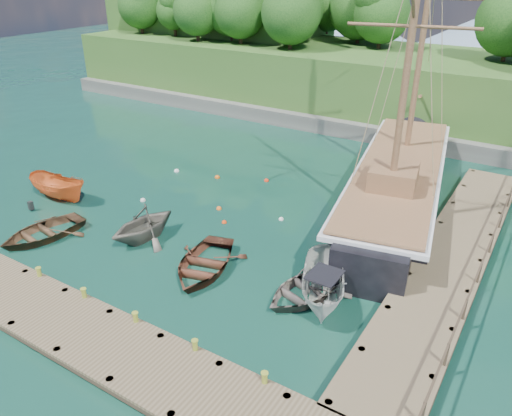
% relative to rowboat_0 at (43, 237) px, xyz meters
% --- Properties ---
extents(ground, '(160.00, 160.00, 0.00)m').
position_rel_rowboat_0_xyz_m(ground, '(7.84, 2.15, 0.00)').
color(ground, '#113B2D').
rests_on(ground, ground).
extents(dock_near, '(20.00, 3.20, 1.10)m').
position_rel_rowboat_0_xyz_m(dock_near, '(9.84, -4.35, 0.43)').
color(dock_near, brown).
rests_on(dock_near, ground).
extents(dock_east, '(3.20, 24.00, 1.10)m').
position_rel_rowboat_0_xyz_m(dock_east, '(19.34, 9.15, 0.43)').
color(dock_east, brown).
rests_on(dock_east, ground).
extents(bollard_0, '(0.26, 0.26, 0.45)m').
position_rel_rowboat_0_xyz_m(bollard_0, '(3.84, -2.95, 0.00)').
color(bollard_0, olive).
rests_on(bollard_0, ground).
extents(bollard_1, '(0.26, 0.26, 0.45)m').
position_rel_rowboat_0_xyz_m(bollard_1, '(6.84, -2.95, 0.00)').
color(bollard_1, olive).
rests_on(bollard_1, ground).
extents(bollard_2, '(0.26, 0.26, 0.45)m').
position_rel_rowboat_0_xyz_m(bollard_2, '(9.84, -2.95, 0.00)').
color(bollard_2, olive).
rests_on(bollard_2, ground).
extents(bollard_3, '(0.26, 0.26, 0.45)m').
position_rel_rowboat_0_xyz_m(bollard_3, '(12.84, -2.95, 0.00)').
color(bollard_3, olive).
rests_on(bollard_3, ground).
extents(bollard_4, '(0.26, 0.26, 0.45)m').
position_rel_rowboat_0_xyz_m(bollard_4, '(15.84, -2.95, 0.00)').
color(bollard_4, olive).
rests_on(bollard_4, ground).
extents(rowboat_0, '(3.97, 5.05, 0.95)m').
position_rel_rowboat_0_xyz_m(rowboat_0, '(0.00, 0.00, 0.00)').
color(rowboat_0, '#4C3420').
rests_on(rowboat_0, ground).
extents(rowboat_1, '(3.90, 4.37, 2.08)m').
position_rel_rowboat_0_xyz_m(rowboat_1, '(4.73, 2.83, 0.00)').
color(rowboat_1, '#605B50').
rests_on(rowboat_1, ground).
extents(rowboat_2, '(4.68, 5.65, 1.01)m').
position_rel_rowboat_0_xyz_m(rowboat_2, '(9.32, 2.11, 0.00)').
color(rowboat_2, '#4E2A1B').
rests_on(rowboat_2, ground).
extents(rowboat_3, '(4.26, 5.08, 0.90)m').
position_rel_rowboat_0_xyz_m(rowboat_3, '(14.42, 2.88, 0.00)').
color(rowboat_3, '#625851').
rests_on(rowboat_3, ground).
extents(motorboat_orange, '(4.56, 1.79, 1.75)m').
position_rel_rowboat_0_xyz_m(motorboat_orange, '(-3.23, 3.70, 0.00)').
color(motorboat_orange, orange).
rests_on(motorboat_orange, ground).
extents(cabin_boat_white, '(3.73, 5.30, 1.92)m').
position_rel_rowboat_0_xyz_m(cabin_boat_white, '(15.28, 2.92, 0.00)').
color(cabin_boat_white, silver).
rests_on(cabin_boat_white, ground).
extents(schooner, '(8.39, 26.79, 19.66)m').
position_rel_rowboat_0_xyz_m(schooner, '(14.83, 14.18, 1.09)').
color(schooner, black).
rests_on(schooner, ground).
extents(mooring_buoy_0, '(0.35, 0.35, 0.35)m').
position_rel_rowboat_0_xyz_m(mooring_buoy_0, '(1.36, 6.25, 0.00)').
color(mooring_buoy_0, silver).
rests_on(mooring_buoy_0, ground).
extents(mooring_buoy_1, '(0.33, 0.33, 0.33)m').
position_rel_rowboat_0_xyz_m(mooring_buoy_1, '(6.07, 7.84, 0.00)').
color(mooring_buoy_1, orange).
rests_on(mooring_buoy_1, ground).
extents(mooring_buoy_2, '(0.29, 0.29, 0.29)m').
position_rel_rowboat_0_xyz_m(mooring_buoy_2, '(7.35, 6.59, 0.00)').
color(mooring_buoy_2, '#E63B0D').
rests_on(mooring_buoy_2, ground).
extents(mooring_buoy_3, '(0.29, 0.29, 0.29)m').
position_rel_rowboat_0_xyz_m(mooring_buoy_3, '(9.92, 8.65, 0.00)').
color(mooring_buoy_3, silver).
rests_on(mooring_buoy_3, ground).
extents(mooring_buoy_4, '(0.37, 0.37, 0.37)m').
position_rel_rowboat_0_xyz_m(mooring_buoy_4, '(3.14, 11.68, 0.00)').
color(mooring_buoy_4, '#D45B10').
rests_on(mooring_buoy_4, ground).
extents(mooring_buoy_5, '(0.32, 0.32, 0.32)m').
position_rel_rowboat_0_xyz_m(mooring_buoy_5, '(6.30, 13.02, 0.00)').
color(mooring_buoy_5, red).
rests_on(mooring_buoy_5, ground).
extents(mooring_buoy_6, '(0.36, 0.36, 0.36)m').
position_rel_rowboat_0_xyz_m(mooring_buoy_6, '(0.02, 11.07, 0.00)').
color(mooring_buoy_6, white).
rests_on(mooring_buoy_6, ground).
extents(headland, '(51.00, 19.31, 12.90)m').
position_rel_rowboat_0_xyz_m(headland, '(-5.03, 33.51, 5.54)').
color(headland, '#474744').
rests_on(headland, ground).
extents(distant_ridge, '(117.00, 40.00, 10.00)m').
position_rel_rowboat_0_xyz_m(distant_ridge, '(12.15, 72.15, 4.35)').
color(distant_ridge, '#728CA5').
rests_on(distant_ridge, ground).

